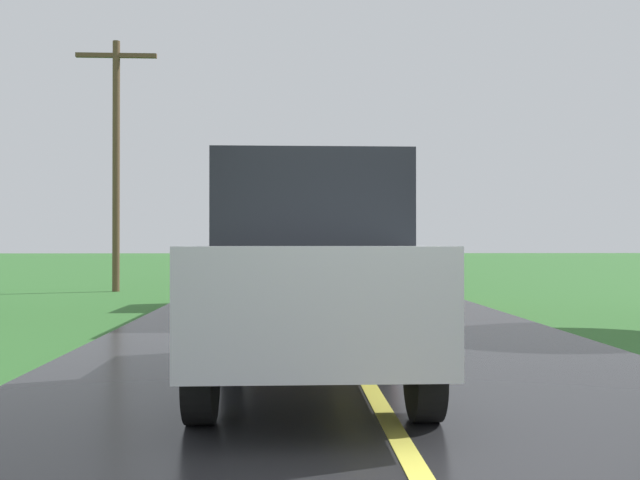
% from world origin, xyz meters
% --- Properties ---
extents(banana_truck_near, '(2.38, 5.82, 2.80)m').
position_xyz_m(banana_truck_near, '(-0.20, 10.84, 1.47)').
color(banana_truck_near, '#2D2D30').
rests_on(banana_truck_near, road_surface).
extents(banana_truck_far, '(2.38, 5.81, 2.80)m').
position_xyz_m(banana_truck_far, '(0.14, 22.42, 1.48)').
color(banana_truck_far, '#2D2D30').
rests_on(banana_truck_far, road_surface).
extents(utility_pole_roadside, '(2.23, 0.20, 6.99)m').
position_xyz_m(utility_pole_roadside, '(-5.52, 16.06, 3.81)').
color(utility_pole_roadside, brown).
rests_on(utility_pole_roadside, ground).
extents(following_car, '(1.74, 4.10, 1.92)m').
position_xyz_m(following_car, '(-0.52, 2.72, 1.07)').
color(following_car, '#B7BABF').
rests_on(following_car, road_surface).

